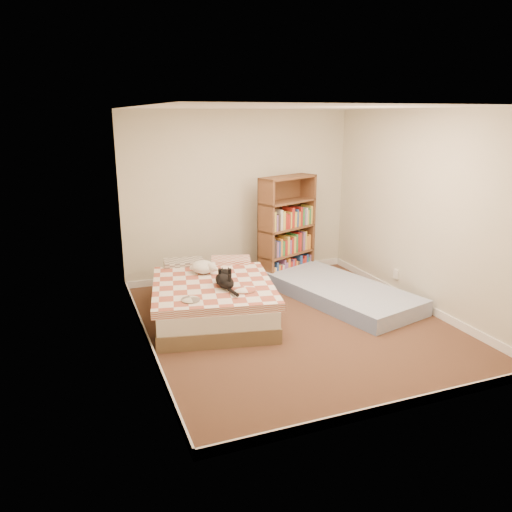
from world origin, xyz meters
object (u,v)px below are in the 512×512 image
object	(u,v)px
bookshelf	(286,242)
black_cat	(224,280)
white_dog	(204,267)
floor_mattress	(338,291)
bed	(212,296)

from	to	relation	value
bookshelf	black_cat	world-z (taller)	bookshelf
black_cat	bookshelf	bearing A→B (deg)	62.99
bookshelf	white_dog	xyz separation A→B (m)	(-1.49, -0.75, -0.02)
bookshelf	white_dog	distance (m)	1.67
bookshelf	floor_mattress	bearing A→B (deg)	-97.60
bookshelf	bed	bearing A→B (deg)	-167.89
black_cat	floor_mattress	bearing A→B (deg)	27.25
bed	bookshelf	distance (m)	1.82
black_cat	white_dog	xyz separation A→B (m)	(-0.09, 0.57, 0.01)
black_cat	white_dog	distance (m)	0.57
floor_mattress	white_dog	bearing A→B (deg)	154.60
black_cat	white_dog	bearing A→B (deg)	118.64
bed	black_cat	distance (m)	0.43
floor_mattress	black_cat	xyz separation A→B (m)	(-1.69, -0.22, 0.44)
floor_mattress	black_cat	size ratio (longest dim) A/B	3.16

